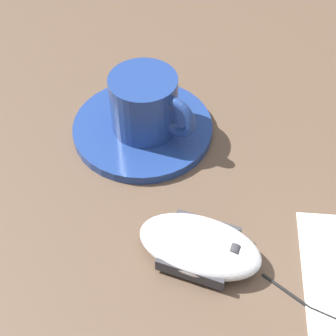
{
  "coord_description": "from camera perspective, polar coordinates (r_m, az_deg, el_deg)",
  "views": [
    {
      "loc": [
        -0.31,
        0.08,
        0.41
      ],
      "look_at": [
        0.03,
        0.06,
        0.03
      ],
      "focal_mm": 55.0,
      "sensor_mm": 36.0,
      "label": 1
    }
  ],
  "objects": [
    {
      "name": "coffee_cup",
      "position": [
        0.56,
        -2.48,
        7.09
      ],
      "size": [
        0.08,
        0.09,
        0.07
      ],
      "color": "navy",
      "rests_on": "saucer"
    },
    {
      "name": "computer_mouse",
      "position": [
        0.47,
        3.53,
        -8.62
      ],
      "size": [
        0.1,
        0.13,
        0.03
      ],
      "color": "silver",
      "rests_on": "ground"
    },
    {
      "name": "ground_plane",
      "position": [
        0.52,
        7.23,
        -4.39
      ],
      "size": [
        3.0,
        3.0,
        0.0
      ],
      "primitive_type": "plane",
      "color": "brown"
    },
    {
      "name": "saucer",
      "position": [
        0.58,
        -2.81,
        4.42
      ],
      "size": [
        0.16,
        0.16,
        0.01
      ],
      "primitive_type": "cylinder",
      "color": "navy",
      "rests_on": "ground"
    }
  ]
}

